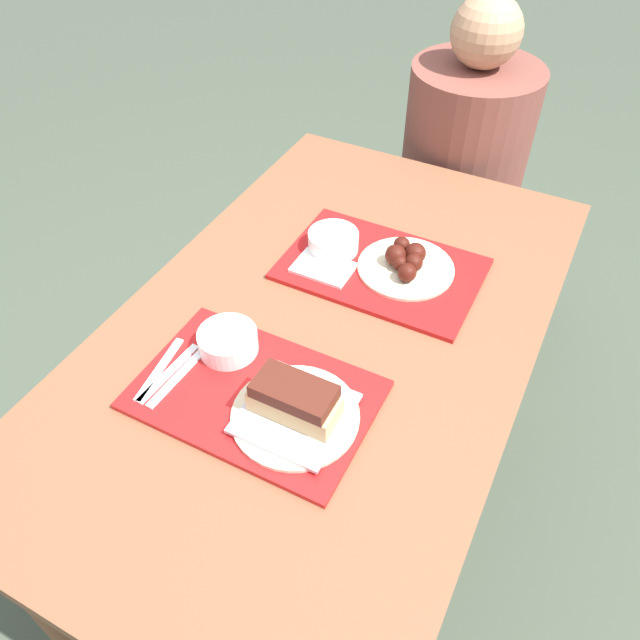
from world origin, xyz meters
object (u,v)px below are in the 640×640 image
Objects in this scene: tray_near at (255,395)px; tray_far at (381,269)px; brisket_sandwich_plate at (295,406)px; person_seated_across at (466,141)px; wings_plate_far at (406,262)px; bowl_coleslaw_near at (228,340)px; bowl_coleslaw_far at (333,240)px.

tray_far is at bearing 81.49° from tray_near.
brisket_sandwich_plate is 0.33× the size of person_seated_across.
wings_plate_far reaches higher than tray_far.
brisket_sandwich_plate is (0.10, -0.01, 0.04)m from tray_near.
tray_far is 0.62× the size of person_seated_across.
bowl_coleslaw_near is 0.51× the size of brisket_sandwich_plate.
wings_plate_far is at bearing 20.11° from tray_far.
bowl_coleslaw_far is (-0.13, 0.01, 0.03)m from tray_far.
tray_near is 3.74× the size of bowl_coleslaw_far.
tray_far is 3.74× the size of bowl_coleslaw_far.
brisket_sandwich_plate is 0.49m from wings_plate_far.
wings_plate_far is (0.18, 0.01, -0.01)m from bowl_coleslaw_far.
wings_plate_far is 0.31× the size of person_seated_across.
wings_plate_far is (0.12, 0.47, 0.03)m from tray_near.
tray_near is 0.10m from brisket_sandwich_plate.
bowl_coleslaw_near is (-0.11, 0.07, 0.03)m from tray_near.
tray_near is 0.49m from wings_plate_far.
brisket_sandwich_plate is at bearing -87.76° from person_seated_across.
tray_far is at bearing -88.56° from person_seated_across.
tray_near is at bearing -34.56° from bowl_coleslaw_near.
bowl_coleslaw_far reaches higher than tray_far.
brisket_sandwich_plate is 1.19m from person_seated_across.
bowl_coleslaw_near reaches higher than tray_far.
wings_plate_far is 0.71m from person_seated_across.
brisket_sandwich_plate reaches higher than bowl_coleslaw_near.
tray_far is (0.07, 0.45, 0.00)m from tray_near.
bowl_coleslaw_near is (-0.17, -0.38, 0.03)m from tray_far.
brisket_sandwich_plate reaches higher than bowl_coleslaw_far.
bowl_coleslaw_near is 0.17× the size of person_seated_across.
wings_plate_far reaches higher than tray_near.
wings_plate_far is at bearing -84.30° from person_seated_across.
bowl_coleslaw_near is at bearing -114.39° from tray_far.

